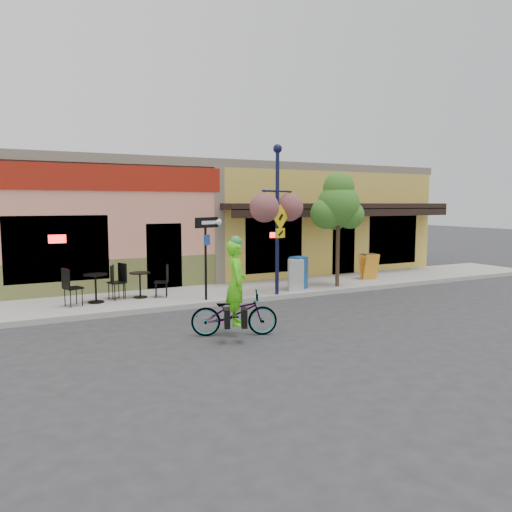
{
  "coord_description": "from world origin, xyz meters",
  "views": [
    {
      "loc": [
        -7.96,
        -12.55,
        2.96
      ],
      "look_at": [
        -1.09,
        0.5,
        1.4
      ],
      "focal_mm": 35.0,
      "sensor_mm": 36.0,
      "label": 1
    }
  ],
  "objects_px": {
    "newspaper_box_grey": "(296,275)",
    "street_tree": "(338,229)",
    "building": "(203,220)",
    "lamp_post": "(277,220)",
    "one_way_sign": "(206,259)",
    "newspaper_box_blue": "(298,273)",
    "bicycle": "(234,313)",
    "cyclist_rider": "(236,294)"
  },
  "relations": [
    {
      "from": "newspaper_box_grey",
      "to": "street_tree",
      "type": "distance_m",
      "value": 2.23
    },
    {
      "from": "building",
      "to": "newspaper_box_grey",
      "type": "bearing_deg",
      "value": -84.6
    },
    {
      "from": "lamp_post",
      "to": "one_way_sign",
      "type": "distance_m",
      "value": 2.54
    },
    {
      "from": "lamp_post",
      "to": "newspaper_box_grey",
      "type": "height_order",
      "value": "lamp_post"
    },
    {
      "from": "newspaper_box_blue",
      "to": "newspaper_box_grey",
      "type": "height_order",
      "value": "newspaper_box_blue"
    },
    {
      "from": "bicycle",
      "to": "street_tree",
      "type": "height_order",
      "value": "street_tree"
    },
    {
      "from": "newspaper_box_blue",
      "to": "street_tree",
      "type": "height_order",
      "value": "street_tree"
    },
    {
      "from": "one_way_sign",
      "to": "bicycle",
      "type": "bearing_deg",
      "value": -125.05
    },
    {
      "from": "newspaper_box_blue",
      "to": "lamp_post",
      "type": "bearing_deg",
      "value": -170.62
    },
    {
      "from": "lamp_post",
      "to": "one_way_sign",
      "type": "xyz_separation_m",
      "value": [
        -2.28,
        0.2,
        -1.09
      ]
    },
    {
      "from": "one_way_sign",
      "to": "newspaper_box_grey",
      "type": "xyz_separation_m",
      "value": [
        3.17,
        0.13,
        -0.7
      ]
    },
    {
      "from": "newspaper_box_blue",
      "to": "newspaper_box_grey",
      "type": "bearing_deg",
      "value": -154.4
    },
    {
      "from": "cyclist_rider",
      "to": "newspaper_box_blue",
      "type": "relative_size",
      "value": 1.78
    },
    {
      "from": "newspaper_box_grey",
      "to": "building",
      "type": "bearing_deg",
      "value": 119.39
    },
    {
      "from": "building",
      "to": "lamp_post",
      "type": "relative_size",
      "value": 3.96
    },
    {
      "from": "building",
      "to": "cyclist_rider",
      "type": "distance_m",
      "value": 10.68
    },
    {
      "from": "one_way_sign",
      "to": "newspaper_box_blue",
      "type": "bearing_deg",
      "value": -17.29
    },
    {
      "from": "bicycle",
      "to": "building",
      "type": "bearing_deg",
      "value": 4.58
    },
    {
      "from": "lamp_post",
      "to": "street_tree",
      "type": "height_order",
      "value": "lamp_post"
    },
    {
      "from": "bicycle",
      "to": "newspaper_box_blue",
      "type": "bearing_deg",
      "value": -24.82
    },
    {
      "from": "newspaper_box_grey",
      "to": "newspaper_box_blue",
      "type": "bearing_deg",
      "value": 66.36
    },
    {
      "from": "lamp_post",
      "to": "newspaper_box_blue",
      "type": "xyz_separation_m",
      "value": [
        1.14,
        0.56,
        -1.76
      ]
    },
    {
      "from": "cyclist_rider",
      "to": "newspaper_box_grey",
      "type": "distance_m",
      "value": 5.26
    },
    {
      "from": "cyclist_rider",
      "to": "street_tree",
      "type": "height_order",
      "value": "street_tree"
    },
    {
      "from": "one_way_sign",
      "to": "newspaper_box_blue",
      "type": "height_order",
      "value": "one_way_sign"
    },
    {
      "from": "cyclist_rider",
      "to": "lamp_post",
      "type": "xyz_separation_m",
      "value": [
        2.95,
        3.25,
        1.5
      ]
    },
    {
      "from": "newspaper_box_blue",
      "to": "street_tree",
      "type": "relative_size",
      "value": 0.27
    },
    {
      "from": "lamp_post",
      "to": "newspaper_box_grey",
      "type": "relative_size",
      "value": 4.57
    },
    {
      "from": "lamp_post",
      "to": "one_way_sign",
      "type": "height_order",
      "value": "lamp_post"
    },
    {
      "from": "cyclist_rider",
      "to": "newspaper_box_grey",
      "type": "xyz_separation_m",
      "value": [
        3.84,
        3.58,
        -0.29
      ]
    },
    {
      "from": "bicycle",
      "to": "cyclist_rider",
      "type": "bearing_deg",
      "value": -67.44
    },
    {
      "from": "lamp_post",
      "to": "newspaper_box_grey",
      "type": "xyz_separation_m",
      "value": [
        0.89,
        0.33,
        -1.79
      ]
    },
    {
      "from": "bicycle",
      "to": "cyclist_rider",
      "type": "height_order",
      "value": "cyclist_rider"
    },
    {
      "from": "building",
      "to": "one_way_sign",
      "type": "relative_size",
      "value": 7.55
    },
    {
      "from": "one_way_sign",
      "to": "newspaper_box_blue",
      "type": "distance_m",
      "value": 3.51
    },
    {
      "from": "lamp_post",
      "to": "newspaper_box_grey",
      "type": "distance_m",
      "value": 2.03
    },
    {
      "from": "one_way_sign",
      "to": "street_tree",
      "type": "xyz_separation_m",
      "value": [
        4.87,
        0.18,
        0.75
      ]
    },
    {
      "from": "newspaper_box_grey",
      "to": "lamp_post",
      "type": "bearing_deg",
      "value": -135.53
    },
    {
      "from": "cyclist_rider",
      "to": "newspaper_box_grey",
      "type": "height_order",
      "value": "cyclist_rider"
    },
    {
      "from": "building",
      "to": "newspaper_box_blue",
      "type": "distance_m",
      "value": 6.54
    },
    {
      "from": "building",
      "to": "cyclist_rider",
      "type": "xyz_separation_m",
      "value": [
        -3.23,
        -10.1,
        -1.31
      ]
    },
    {
      "from": "bicycle",
      "to": "lamp_post",
      "type": "relative_size",
      "value": 0.42
    }
  ]
}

